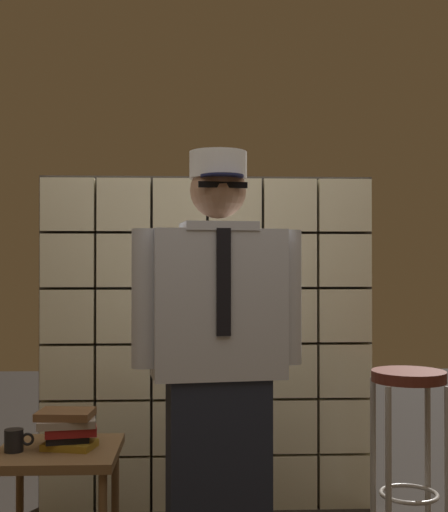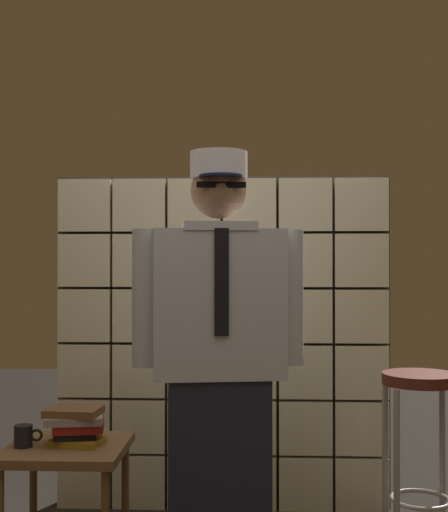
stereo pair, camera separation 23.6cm
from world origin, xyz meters
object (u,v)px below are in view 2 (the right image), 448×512
at_px(standing_person, 219,360).
at_px(bar_stool, 420,420).
at_px(coffee_mug, 24,436).
at_px(side_table, 67,459).
at_px(book_stack, 76,425).

distance_m(standing_person, bar_stool, 1.01).
height_order(bar_stool, coffee_mug, bar_stool).
xyz_separation_m(standing_person, side_table, (-0.69, 0.24, -0.48)).
relative_size(side_table, book_stack, 1.88).
height_order(side_table, coffee_mug, coffee_mug).
bearing_deg(coffee_mug, book_stack, 13.39).
height_order(book_stack, coffee_mug, book_stack).
xyz_separation_m(book_stack, coffee_mug, (-0.22, -0.05, -0.04)).
xyz_separation_m(bar_stool, side_table, (-1.58, -0.12, -0.17)).
distance_m(standing_person, coffee_mug, 0.96).
relative_size(standing_person, bar_stool, 2.17).
xyz_separation_m(standing_person, book_stack, (-0.65, 0.25, -0.33)).
bearing_deg(standing_person, side_table, 152.14).
bearing_deg(side_table, standing_person, -19.61).
height_order(bar_stool, book_stack, bar_stool).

